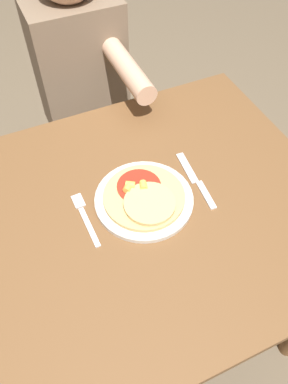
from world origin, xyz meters
TOP-DOWN VIEW (x-y plane):
  - ground_plane at (0.00, 0.00)m, footprint 8.00×8.00m
  - dining_table at (0.00, 0.00)m, footprint 1.09×0.88m
  - plate at (0.03, 0.02)m, footprint 0.27×0.27m
  - pizza at (0.03, 0.01)m, footprint 0.22×0.22m
  - fork at (-0.13, 0.04)m, footprint 0.03×0.18m
  - knife at (0.20, 0.02)m, footprint 0.03×0.22m
  - person_diner at (0.08, 0.71)m, footprint 0.33×0.52m

SIDE VIEW (x-z plane):
  - ground_plane at x=0.00m, z-range 0.00..0.00m
  - dining_table at x=0.00m, z-range 0.27..1.04m
  - person_diner at x=0.08m, z-range 0.10..1.32m
  - fork at x=-0.13m, z-range 0.77..0.78m
  - knife at x=0.20m, z-range 0.77..0.78m
  - plate at x=0.03m, z-range 0.77..0.79m
  - pizza at x=0.03m, z-range 0.78..0.81m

